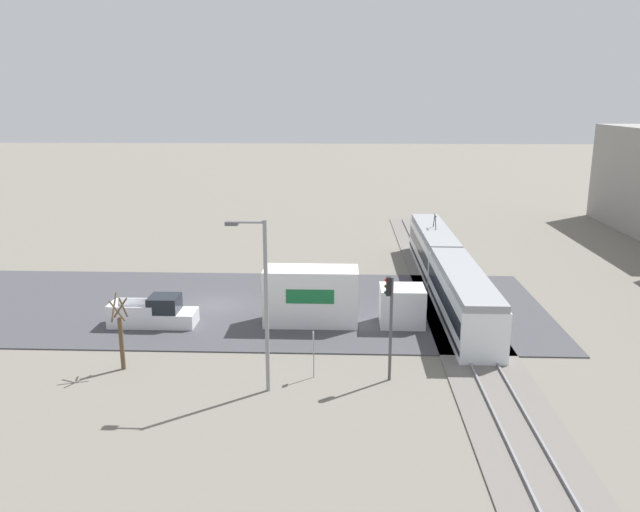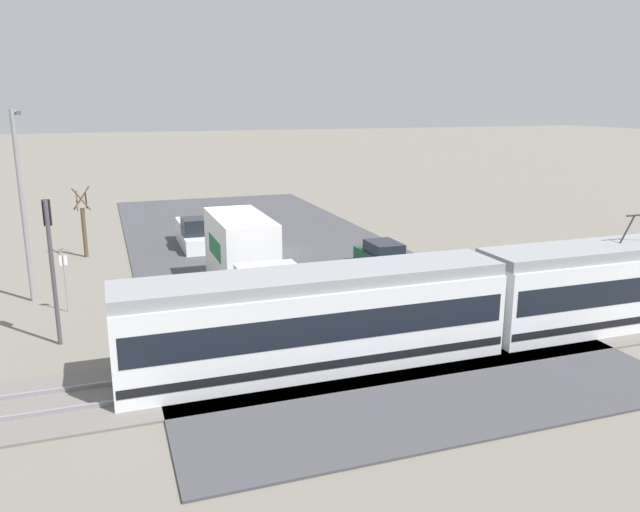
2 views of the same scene
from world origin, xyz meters
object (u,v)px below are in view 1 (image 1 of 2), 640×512
object	(u,v)px
sedan_car_0	(300,278)
street_lamp_near_crossing	(262,296)
box_truck	(333,298)
no_parking_sign	(314,350)
light_rail_tram	(446,270)
traffic_light_pole	(390,315)
street_tree	(121,336)
pickup_truck	(155,314)

from	to	relation	value
sedan_car_0	street_lamp_near_crossing	size ratio (longest dim) A/B	0.50
box_truck	no_parking_sign	world-z (taller)	box_truck
light_rail_tram	traffic_light_pole	xyz separation A→B (m)	(15.37, -5.33, 1.85)
traffic_light_pole	street_lamp_near_crossing	xyz separation A→B (m)	(1.46, -6.25, 1.40)
box_truck	sedan_car_0	world-z (taller)	box_truck
sedan_car_0	traffic_light_pole	world-z (taller)	traffic_light_pole
street_tree	no_parking_sign	size ratio (longest dim) A/B	1.65
street_tree	no_parking_sign	distance (m)	10.33
sedan_car_0	street_lamp_near_crossing	world-z (taller)	street_lamp_near_crossing
traffic_light_pole	no_parking_sign	world-z (taller)	traffic_light_pole
street_tree	pickup_truck	bearing A→B (deg)	-178.29
box_truck	pickup_truck	bearing A→B (deg)	-86.46
light_rail_tram	street_tree	size ratio (longest dim) A/B	6.48
street_tree	no_parking_sign	bearing A→B (deg)	86.47
box_truck	sedan_car_0	size ratio (longest dim) A/B	2.38
traffic_light_pole	no_parking_sign	bearing A→B (deg)	-92.07
traffic_light_pole	light_rail_tram	bearing A→B (deg)	160.89
street_tree	street_lamp_near_crossing	bearing A→B (deg)	74.26
pickup_truck	street_tree	size ratio (longest dim) A/B	1.30
pickup_truck	no_parking_sign	bearing A→B (deg)	55.57
light_rail_tram	street_lamp_near_crossing	xyz separation A→B (m)	(16.83, -11.58, 3.25)
pickup_truck	sedan_car_0	distance (m)	12.42
light_rail_tram	pickup_truck	bearing A→B (deg)	-67.81
light_rail_tram	street_tree	distance (m)	24.36
sedan_car_0	no_parking_sign	world-z (taller)	no_parking_sign
pickup_truck	box_truck	bearing A→B (deg)	93.54
pickup_truck	traffic_light_pole	size ratio (longest dim) A/B	0.99
box_truck	street_tree	world-z (taller)	street_tree
sedan_car_0	box_truck	bearing A→B (deg)	-161.69
light_rail_tram	pickup_truck	world-z (taller)	light_rail_tram
light_rail_tram	pickup_truck	xyz separation A→B (m)	(8.03, -19.70, -0.92)
no_parking_sign	box_truck	bearing A→B (deg)	173.82
street_tree	no_parking_sign	world-z (taller)	street_tree
sedan_car_0	no_parking_sign	xyz separation A→B (m)	(16.13, 1.87, 0.85)
box_truck	sedan_car_0	distance (m)	8.74
pickup_truck	street_lamp_near_crossing	size ratio (longest dim) A/B	0.63
box_truck	traffic_light_pole	bearing A→B (deg)	20.55
street_lamp_near_crossing	sedan_car_0	bearing A→B (deg)	178.33
sedan_car_0	no_parking_sign	size ratio (longest dim) A/B	1.69
pickup_truck	traffic_light_pole	bearing A→B (deg)	62.95
sedan_car_0	street_lamp_near_crossing	bearing A→B (deg)	178.33
street_tree	sedan_car_0	bearing A→B (deg)	151.43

